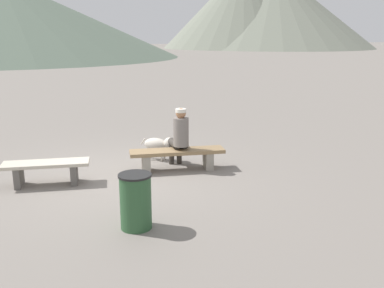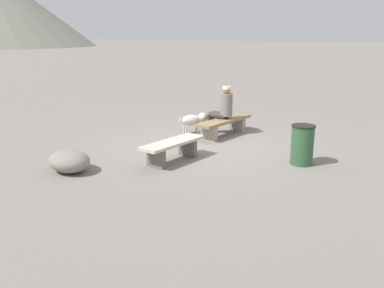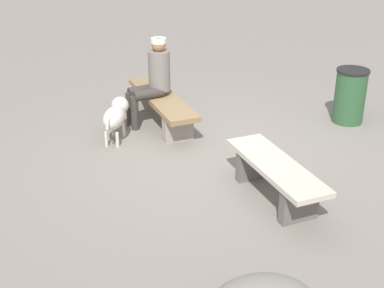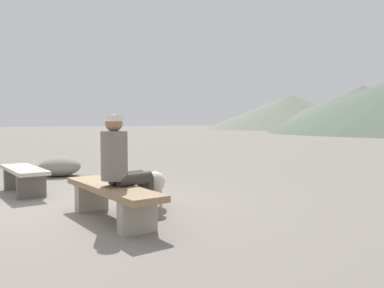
{
  "view_description": "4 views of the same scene",
  "coord_description": "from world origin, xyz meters",
  "px_view_note": "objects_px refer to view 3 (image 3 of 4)",
  "views": [
    {
      "loc": [
        -1.01,
        -8.01,
        2.69
      ],
      "look_at": [
        1.25,
        -0.81,
        0.75
      ],
      "focal_mm": 40.51,
      "sensor_mm": 36.0,
      "label": 1
    },
    {
      "loc": [
        -7.9,
        -4.67,
        2.57
      ],
      "look_at": [
        -1.05,
        -0.38,
        0.36
      ],
      "focal_mm": 38.47,
      "sensor_mm": 36.0,
      "label": 2
    },
    {
      "loc": [
        -5.31,
        3.25,
        3.09
      ],
      "look_at": [
        -0.71,
        0.65,
        0.59
      ],
      "focal_mm": 49.98,
      "sensor_mm": 36.0,
      "label": 3
    },
    {
      "loc": [
        5.14,
        -2.3,
        1.17
      ],
      "look_at": [
        1.36,
        1.24,
        0.88
      ],
      "focal_mm": 35.7,
      "sensor_mm": 36.0,
      "label": 4
    }
  ],
  "objects_px": {
    "bench_left": "(276,174)",
    "bench_right": "(162,104)",
    "trash_bin": "(350,96)",
    "seated_person": "(153,77)",
    "dog": "(116,115)"
  },
  "relations": [
    {
      "from": "bench_left",
      "to": "bench_right",
      "type": "xyz_separation_m",
      "value": [
        2.51,
        0.13,
        -0.0
      ]
    },
    {
      "from": "bench_left",
      "to": "trash_bin",
      "type": "relative_size",
      "value": 1.97
    },
    {
      "from": "bench_left",
      "to": "seated_person",
      "type": "relative_size",
      "value": 1.25
    },
    {
      "from": "bench_left",
      "to": "bench_right",
      "type": "bearing_deg",
      "value": 9.9
    },
    {
      "from": "bench_left",
      "to": "dog",
      "type": "bearing_deg",
      "value": 28.59
    },
    {
      "from": "dog",
      "to": "trash_bin",
      "type": "xyz_separation_m",
      "value": [
        -1.09,
        -3.21,
        0.05
      ]
    },
    {
      "from": "dog",
      "to": "trash_bin",
      "type": "relative_size",
      "value": 0.85
    },
    {
      "from": "trash_bin",
      "to": "bench_right",
      "type": "bearing_deg",
      "value": 62.11
    },
    {
      "from": "bench_right",
      "to": "trash_bin",
      "type": "bearing_deg",
      "value": -111.07
    },
    {
      "from": "bench_left",
      "to": "trash_bin",
      "type": "height_order",
      "value": "trash_bin"
    },
    {
      "from": "trash_bin",
      "to": "dog",
      "type": "bearing_deg",
      "value": 71.23
    },
    {
      "from": "dog",
      "to": "bench_right",
      "type": "bearing_deg",
      "value": -39.32
    },
    {
      "from": "dog",
      "to": "trash_bin",
      "type": "distance_m",
      "value": 3.39
    },
    {
      "from": "bench_left",
      "to": "bench_right",
      "type": "height_order",
      "value": "bench_left"
    },
    {
      "from": "bench_right",
      "to": "seated_person",
      "type": "distance_m",
      "value": 0.43
    }
  ]
}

